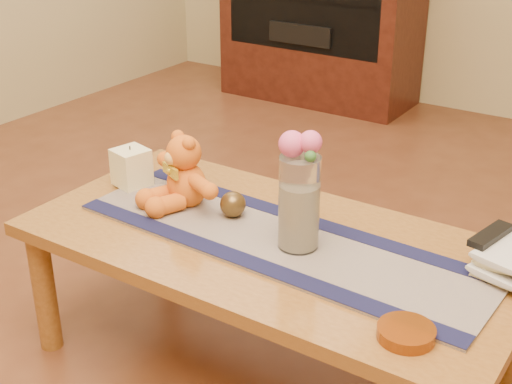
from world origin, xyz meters
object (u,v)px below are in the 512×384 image
Objects in this scene: tv_remote at (491,235)px; amber_dish at (406,333)px; teddy_bear at (186,170)px; pillar_candle at (131,167)px; glass_vase at (299,203)px; bronze_ball at (233,204)px; book_bottom at (489,259)px.

amber_dish is at bearing -85.02° from tv_remote.
teddy_bear is 0.23m from pillar_candle.
glass_vase reaches higher than teddy_bear.
bronze_ball is (-0.25, 0.05, -0.09)m from glass_vase.
book_bottom is 0.08m from tv_remote.
bronze_ball is 0.59× the size of amber_dish.
tv_remote is at bearing 7.59° from pillar_candle.
teddy_bear is at bearing 179.84° from bronze_ball.
pillar_candle reaches higher than bronze_ball.
amber_dish is (0.40, -0.21, -0.12)m from glass_vase.
bronze_ball is at bearing -0.89° from pillar_candle.
tv_remote is (1.10, 0.15, 0.02)m from pillar_candle.
bronze_ball is 0.48× the size of tv_remote.
bronze_ball is (0.40, -0.01, -0.02)m from pillar_candle.
teddy_bear is 2.58× the size of pillar_candle.
glass_vase reaches higher than pillar_candle.
glass_vase is 0.52m from book_bottom.
tv_remote reaches higher than bronze_ball.
book_bottom is at bearing 90.00° from tv_remote.
pillar_candle is at bearing 179.11° from bronze_ball.
bronze_ball is at bearing 157.94° from amber_dish.
teddy_bear is at bearing -160.43° from book_bottom.
pillar_candle is 0.66m from glass_vase.
book_bottom is (1.10, 0.16, -0.06)m from pillar_candle.
glass_vase is 1.17× the size of book_bottom.
glass_vase is at bearing -11.18° from bronze_ball.
glass_vase reaches higher than book_bottom.
bronze_ball is at bearing 23.54° from teddy_bear.
teddy_bear reaches higher than book_bottom.
glass_vase is at bearing 151.87° from amber_dish.
teddy_bear is 0.87m from amber_dish.
teddy_bear is at bearing -158.02° from tv_remote.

